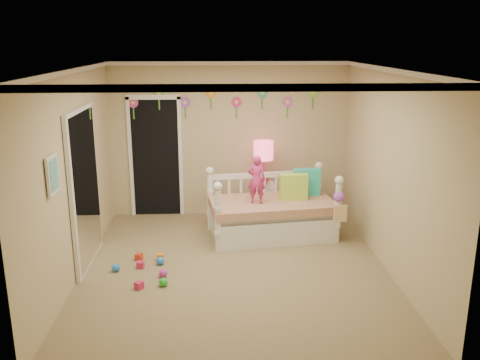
{
  "coord_description": "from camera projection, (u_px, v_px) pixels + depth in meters",
  "views": [
    {
      "loc": [
        -0.23,
        -6.2,
        2.93
      ],
      "look_at": [
        0.1,
        0.6,
        1.05
      ],
      "focal_mm": 38.0,
      "sensor_mm": 36.0,
      "label": 1
    }
  ],
  "objects": [
    {
      "name": "daybed",
      "position": [
        272.0,
        204.0,
        7.76
      ],
      "size": [
        2.01,
        1.26,
        1.03
      ],
      "primitive_type": null,
      "rotation": [
        0.0,
        0.0,
        0.14
      ],
      "color": "white",
      "rests_on": "floor"
    },
    {
      "name": "pillow_lime",
      "position": [
        294.0,
        187.0,
        7.74
      ],
      "size": [
        0.43,
        0.17,
        0.4
      ],
      "primitive_type": "cube",
      "rotation": [
        0.0,
        0.0,
        0.05
      ],
      "color": "#AEDA42",
      "rests_on": "daybed"
    },
    {
      "name": "back_wall",
      "position": [
        229.0,
        140.0,
        8.58
      ],
      "size": [
        4.0,
        0.01,
        2.6
      ],
      "primitive_type": "cube",
      "color": "tan",
      "rests_on": "floor"
    },
    {
      "name": "table_lamp",
      "position": [
        263.0,
        156.0,
        8.29
      ],
      "size": [
        0.32,
        0.32,
        0.71
      ],
      "color": "#E31E5C",
      "rests_on": "nightstand"
    },
    {
      "name": "flower_decals",
      "position": [
        224.0,
        102.0,
        8.4
      ],
      "size": [
        3.4,
        0.02,
        0.5
      ],
      "primitive_type": null,
      "color": "#B2668C",
      "rests_on": "back_wall"
    },
    {
      "name": "ceiling",
      "position": [
        234.0,
        69.0,
        6.07
      ],
      "size": [
        4.0,
        4.5,
        0.01
      ],
      "primitive_type": "cube",
      "color": "white",
      "rests_on": "floor"
    },
    {
      "name": "toy_scatter",
      "position": [
        143.0,
        265.0,
        6.73
      ],
      "size": [
        1.06,
        1.44,
        0.11
      ],
      "primitive_type": null,
      "rotation": [
        0.0,
        0.0,
        -0.21
      ],
      "color": "#996666",
      "rests_on": "floor"
    },
    {
      "name": "nightstand",
      "position": [
        263.0,
        202.0,
        8.5
      ],
      "size": [
        0.39,
        0.31,
        0.63
      ],
      "primitive_type": "cube",
      "rotation": [
        0.0,
        0.0,
        0.04
      ],
      "color": "white",
      "rests_on": "floor"
    },
    {
      "name": "left_wall",
      "position": [
        74.0,
        176.0,
        6.32
      ],
      "size": [
        0.01,
        4.5,
        2.6
      ],
      "primitive_type": "cube",
      "color": "tan",
      "rests_on": "floor"
    },
    {
      "name": "closet_doorway",
      "position": [
        156.0,
        156.0,
        8.58
      ],
      "size": [
        0.9,
        0.04,
        2.07
      ],
      "primitive_type": "cube",
      "color": "black",
      "rests_on": "back_wall"
    },
    {
      "name": "pillow_turquoise",
      "position": [
        307.0,
        182.0,
        7.96
      ],
      "size": [
        0.42,
        0.15,
        0.42
      ],
      "primitive_type": "cube",
      "rotation": [
        0.0,
        0.0,
        -0.01
      ],
      "color": "teal",
      "rests_on": "daybed"
    },
    {
      "name": "right_wall",
      "position": [
        390.0,
        172.0,
        6.51
      ],
      "size": [
        0.01,
        4.5,
        2.6
      ],
      "primitive_type": "cube",
      "color": "tan",
      "rests_on": "floor"
    },
    {
      "name": "mirror_closet",
      "position": [
        85.0,
        188.0,
        6.68
      ],
      "size": [
        0.07,
        1.3,
        2.1
      ],
      "primitive_type": "cube",
      "color": "white",
      "rests_on": "left_wall"
    },
    {
      "name": "floor",
      "position": [
        235.0,
        268.0,
        6.76
      ],
      "size": [
        4.0,
        4.5,
        0.01
      ],
      "primitive_type": "cube",
      "color": "#7F684C",
      "rests_on": "ground"
    },
    {
      "name": "crown_molding",
      "position": [
        234.0,
        71.0,
        6.08
      ],
      "size": [
        4.0,
        4.5,
        0.06
      ],
      "primitive_type": null,
      "color": "white",
      "rests_on": "ceiling"
    },
    {
      "name": "wall_picture",
      "position": [
        53.0,
        175.0,
        5.39
      ],
      "size": [
        0.05,
        0.34,
        0.42
      ],
      "primitive_type": "cube",
      "color": "white",
      "rests_on": "left_wall"
    },
    {
      "name": "child",
      "position": [
        257.0,
        180.0,
        7.52
      ],
      "size": [
        0.29,
        0.22,
        0.73
      ],
      "primitive_type": "imported",
      "rotation": [
        0.0,
        0.0,
        2.98
      ],
      "color": "#CF2F7C",
      "rests_on": "daybed"
    },
    {
      "name": "hanging_bag",
      "position": [
        339.0,
        207.0,
        7.24
      ],
      "size": [
        0.2,
        0.16,
        0.36
      ],
      "primitive_type": null,
      "color": "beige",
      "rests_on": "daybed"
    }
  ]
}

